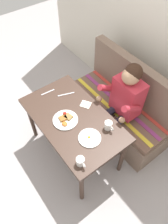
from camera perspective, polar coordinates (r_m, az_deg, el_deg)
ground_plane at (r=2.92m, az=-2.38°, el=-10.23°), size 8.00×8.00×0.00m
back_wall at (r=2.65m, az=20.93°, el=19.59°), size 4.40×0.10×2.60m
table at (r=2.37m, az=-2.89°, el=-2.79°), size 1.20×0.70×0.73m
couch at (r=2.95m, az=9.58°, el=0.91°), size 1.44×0.56×1.00m
person at (r=2.49m, az=10.19°, el=2.97°), size 0.45×0.61×1.21m
plate_breakfast at (r=2.29m, az=-4.96°, el=-1.99°), size 0.27×0.27×0.05m
plate_eggs at (r=2.16m, az=1.50°, el=-6.88°), size 0.23×0.23×0.04m
coffee_mug at (r=2.20m, az=6.49°, el=-3.56°), size 0.12×0.08×0.09m
coffee_mug_second at (r=1.99m, az=-0.93°, el=-12.95°), size 0.12×0.08×0.09m
napkin at (r=2.42m, az=0.45°, el=2.03°), size 0.14×0.14×0.01m
fork at (r=2.59m, az=-9.55°, el=5.20°), size 0.03×0.17×0.00m
knife at (r=2.54m, az=-4.78°, el=4.71°), size 0.08×0.19×0.00m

